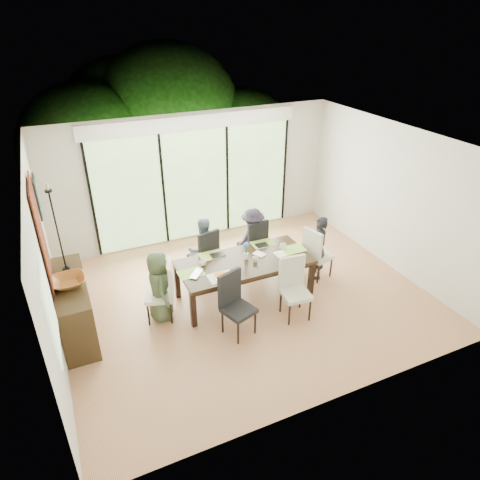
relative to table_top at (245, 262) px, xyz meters
name	(u,v)px	position (x,y,z in m)	size (l,w,h in m)	color
floor	(246,296)	(0.00, -0.05, -0.68)	(6.00, 5.00, 0.01)	#975C3C
ceiling	(247,144)	(0.00, -0.05, 2.03)	(6.00, 5.00, 0.01)	white
wall_back	(195,178)	(0.00, 2.46, 0.68)	(6.00, 0.02, 2.70)	beige
wall_front	(340,319)	(0.00, -2.56, 0.68)	(6.00, 0.02, 2.70)	silver
wall_left	(45,269)	(-3.01, -0.05, 0.68)	(0.02, 5.00, 2.70)	white
wall_right	(393,198)	(3.01, -0.05, 0.68)	(0.02, 5.00, 2.70)	silver
glass_doors	(196,185)	(0.00, 2.42, 0.53)	(4.20, 0.02, 2.30)	#598C3F
blinds_header	(193,122)	(0.00, 2.41, 1.83)	(4.40, 0.06, 0.28)	white
mullion_a	(92,202)	(-2.10, 2.41, 0.53)	(0.05, 0.04, 2.30)	black
mullion_b	(164,191)	(-0.70, 2.41, 0.53)	(0.05, 0.04, 2.30)	black
mullion_c	(227,181)	(0.70, 2.41, 0.53)	(0.05, 0.04, 2.30)	black
mullion_d	(284,171)	(2.10, 2.41, 0.53)	(0.05, 0.04, 2.30)	black
side_window	(50,310)	(-2.97, -1.25, 0.83)	(0.02, 0.90, 1.00)	#8CAD7F
deck	(186,221)	(0.00, 3.35, -0.72)	(6.00, 1.80, 0.10)	brown
rail_top	(174,187)	(0.00, 4.15, -0.12)	(6.00, 0.08, 0.06)	brown
foliage_left	(88,150)	(-1.80, 5.15, 0.77)	(3.20, 3.20, 3.20)	#14380F
foliage_mid	(168,121)	(0.40, 5.75, 1.13)	(4.00, 4.00, 4.00)	#14380F
foliage_right	(242,140)	(2.20, 4.95, 0.59)	(2.80, 2.80, 2.80)	#14380F
foliage_far	(126,125)	(-0.60, 6.45, 0.95)	(3.60, 3.60, 3.60)	#14380F
table_top	(245,262)	(0.00, 0.00, 0.00)	(2.25, 1.03, 0.06)	black
table_apron	(245,266)	(0.00, 0.00, -0.08)	(2.06, 0.84, 0.09)	black
table_leg_fl	(193,309)	(-1.08, -0.43, -0.35)	(0.08, 0.08, 0.65)	black
table_leg_fr	(311,278)	(1.08, -0.43, -0.35)	(0.08, 0.08, 0.65)	black
table_leg_bl	(177,281)	(-1.08, 0.43, -0.35)	(0.08, 0.08, 0.65)	black
table_leg_br	(287,255)	(1.08, 0.43, -0.35)	(0.08, 0.08, 0.65)	black
chair_left_end	(159,291)	(-1.50, 0.00, -0.16)	(0.43, 0.43, 1.03)	white
chair_right_end	(319,252)	(1.50, 0.00, -0.16)	(0.43, 0.43, 1.03)	silver
chair_far_left	(203,253)	(-0.45, 0.85, -0.16)	(0.43, 0.43, 1.03)	black
chair_far_right	(252,242)	(0.55, 0.85, -0.16)	(0.43, 0.43, 1.03)	black
chair_near_left	(239,306)	(-0.50, -0.87, -0.16)	(0.43, 0.43, 1.03)	black
chair_near_right	(296,290)	(0.50, -0.87, -0.16)	(0.43, 0.43, 1.03)	beige
person_left_end	(159,286)	(-1.48, 0.00, -0.07)	(0.56, 0.35, 1.21)	#415337
person_right_end	(318,248)	(1.48, 0.00, -0.07)	(0.56, 0.35, 1.21)	black
person_far_left	(203,249)	(-0.45, 0.83, -0.07)	(0.56, 0.35, 1.21)	slate
person_far_right	(253,238)	(0.55, 0.83, -0.07)	(0.56, 0.35, 1.21)	#251F2F
placemat_left	(191,273)	(-0.95, 0.00, 0.03)	(0.41, 0.30, 0.01)	#8AB942
placemat_right	(293,249)	(0.95, 0.00, 0.03)	(0.41, 0.30, 0.01)	#8ABE44
placemat_far_l	(211,255)	(-0.45, 0.40, 0.03)	(0.41, 0.30, 0.01)	#8CC245
placemat_far_r	(263,244)	(0.55, 0.40, 0.03)	(0.41, 0.30, 0.01)	olive
placemat_paper	(221,277)	(-0.55, -0.30, 0.03)	(0.41, 0.30, 0.01)	white
tablet_far_l	(218,255)	(-0.35, 0.35, 0.04)	(0.24, 0.17, 0.01)	black
tablet_far_r	(262,245)	(0.50, 0.35, 0.04)	(0.22, 0.16, 0.01)	black
papers	(282,253)	(0.70, -0.05, 0.03)	(0.28, 0.21, 0.00)	white
platter_base	(221,276)	(-0.55, -0.30, 0.04)	(0.24, 0.24, 0.02)	white
platter_snacks	(221,275)	(-0.55, -0.30, 0.06)	(0.19, 0.19, 0.01)	orange
vase	(246,256)	(0.05, 0.05, 0.08)	(0.07, 0.07, 0.11)	silver
hyacinth_stems	(246,250)	(0.05, 0.05, 0.20)	(0.04, 0.04, 0.15)	#337226
hyacinth_blooms	(246,245)	(0.05, 0.05, 0.29)	(0.10, 0.10, 0.10)	#4A60B9
laptop	(199,274)	(-0.85, -0.10, 0.04)	(0.31, 0.20, 0.02)	silver
cup_a	(202,263)	(-0.70, 0.15, 0.07)	(0.12, 0.12, 0.09)	white
cup_b	(255,259)	(0.15, -0.10, 0.07)	(0.09, 0.09, 0.09)	white
cup_c	(283,246)	(0.80, 0.10, 0.07)	(0.12, 0.12, 0.09)	white
book	(257,256)	(0.25, 0.05, 0.04)	(0.15, 0.21, 0.02)	white
sideboard	(74,307)	(-2.76, 0.20, -0.21)	(0.46, 1.64, 0.92)	black
bowl	(68,282)	(-2.76, 0.10, 0.31)	(0.49, 0.49, 0.12)	brown
candlestick_base	(66,269)	(-2.76, 0.55, 0.27)	(0.10, 0.10, 0.04)	black
candlestick_shaft	(58,231)	(-2.76, 0.55, 0.91)	(0.02, 0.02, 1.28)	black
candlestick_pan	(48,191)	(-2.76, 0.55, 1.54)	(0.10, 0.10, 0.03)	black
candle	(47,187)	(-2.76, 0.55, 1.61)	(0.04, 0.04, 0.10)	silver
tapestry	(41,233)	(-2.97, 0.35, 1.03)	(0.02, 1.00, 1.50)	maroon
art_frame	(37,197)	(-2.97, 1.65, 1.08)	(0.03, 0.55, 0.65)	black
art_canvas	(38,196)	(-2.95, 1.65, 1.08)	(0.01, 0.45, 0.55)	#1B5058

